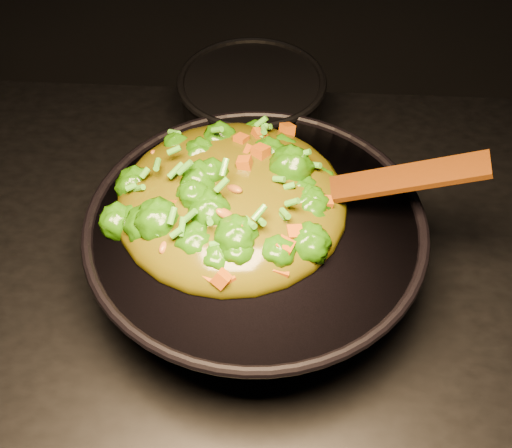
# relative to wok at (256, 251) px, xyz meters

# --- Properties ---
(wok) EXTENTS (0.48, 0.48, 0.11)m
(wok) POSITION_rel_wok_xyz_m (0.00, 0.00, 0.00)
(wok) COLOR black
(wok) RESTS_ON stovetop
(stir_fry) EXTENTS (0.31, 0.31, 0.10)m
(stir_fry) POSITION_rel_wok_xyz_m (-0.03, 0.03, 0.10)
(stir_fry) COLOR #225B06
(stir_fry) RESTS_ON wok
(spatula) EXTENTS (0.25, 0.06, 0.10)m
(spatula) POSITION_rel_wok_xyz_m (0.13, 0.03, 0.10)
(spatula) COLOR #3A1105
(spatula) RESTS_ON wok
(back_pot) EXTENTS (0.22, 0.22, 0.12)m
(back_pot) POSITION_rel_wok_xyz_m (-0.02, 0.27, 0.00)
(back_pot) COLOR black
(back_pot) RESTS_ON stovetop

